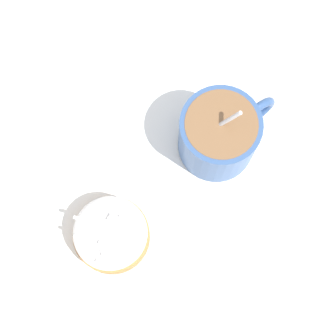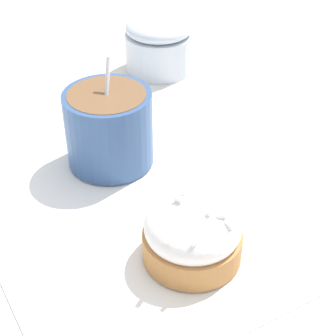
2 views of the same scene
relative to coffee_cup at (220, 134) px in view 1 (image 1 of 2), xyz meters
name	(u,v)px [view 1 (image 1 of 2)]	position (x,y,z in m)	size (l,w,h in m)	color
ground_plane	(167,193)	(-0.08, -0.01, -0.04)	(3.00, 3.00, 0.00)	silver
paper_napkin	(167,193)	(-0.08, -0.01, -0.04)	(0.32, 0.30, 0.00)	white
coffee_cup	(220,134)	(0.00, 0.00, 0.00)	(0.11, 0.08, 0.10)	#335184
frosted_pastry	(109,232)	(-0.15, 0.00, -0.02)	(0.08, 0.08, 0.06)	#B2753D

